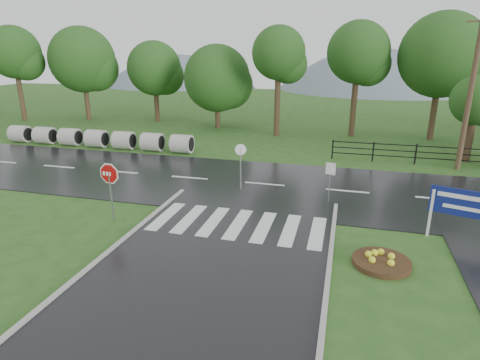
% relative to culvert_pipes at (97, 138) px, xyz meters
% --- Properties ---
extents(ground, '(120.00, 120.00, 0.00)m').
position_rel_culvert_pipes_xyz_m(ground, '(12.81, -15.00, -0.60)').
color(ground, '#29531B').
rests_on(ground, ground).
extents(main_road, '(90.00, 8.00, 0.04)m').
position_rel_culvert_pipes_xyz_m(main_road, '(12.81, -5.00, -0.60)').
color(main_road, black).
rests_on(main_road, ground).
extents(crosswalk, '(6.50, 2.80, 0.02)m').
position_rel_culvert_pipes_xyz_m(crosswalk, '(12.81, -10.00, -0.54)').
color(crosswalk, silver).
rests_on(crosswalk, ground).
extents(fence_west, '(9.58, 0.08, 1.20)m').
position_rel_culvert_pipes_xyz_m(fence_west, '(20.56, 1.00, 0.12)').
color(fence_west, black).
rests_on(fence_west, ground).
extents(hills, '(102.00, 48.00, 48.00)m').
position_rel_culvert_pipes_xyz_m(hills, '(16.30, 50.00, -16.14)').
color(hills, slate).
rests_on(hills, ground).
extents(treeline, '(83.20, 5.20, 10.00)m').
position_rel_culvert_pipes_xyz_m(treeline, '(13.81, 9.00, -0.60)').
color(treeline, '#1C4816').
rests_on(treeline, ground).
extents(culvert_pipes, '(13.90, 1.20, 1.20)m').
position_rel_culvert_pipes_xyz_m(culvert_pipes, '(0.00, 0.00, 0.00)').
color(culvert_pipes, '#9E9B93').
rests_on(culvert_pipes, ground).
extents(stop_sign, '(1.11, 0.10, 2.50)m').
position_rel_culvert_pipes_xyz_m(stop_sign, '(7.98, -10.86, 1.15)').
color(stop_sign, '#939399').
rests_on(stop_sign, ground).
extents(estate_billboard, '(2.06, 0.67, 1.87)m').
position_rel_culvert_pipes_xyz_m(estate_billboard, '(20.63, -9.13, 0.68)').
color(estate_billboard, silver).
rests_on(estate_billboard, ground).
extents(flower_bed, '(1.80, 1.80, 0.36)m').
position_rel_culvert_pipes_xyz_m(flower_bed, '(17.92, -11.70, -0.47)').
color(flower_bed, '#332111').
rests_on(flower_bed, ground).
extents(reg_sign_small, '(0.41, 0.13, 1.89)m').
position_rel_culvert_pipes_xyz_m(reg_sign_small, '(16.03, -6.92, 0.76)').
color(reg_sign_small, '#939399').
rests_on(reg_sign_small, ground).
extents(reg_sign_round, '(0.51, 0.17, 2.26)m').
position_rel_culvert_pipes_xyz_m(reg_sign_round, '(11.86, -6.06, 0.83)').
color(reg_sign_round, '#939399').
rests_on(reg_sign_round, ground).
extents(utility_pole_east, '(1.50, 0.28, 8.44)m').
position_rel_culvert_pipes_xyz_m(utility_pole_east, '(22.74, 0.50, 3.69)').
color(utility_pole_east, '#473523').
rests_on(utility_pole_east, ground).
extents(entrance_tree_left, '(2.85, 2.85, 5.07)m').
position_rel_culvert_pipes_xyz_m(entrance_tree_left, '(23.63, 2.50, 3.00)').
color(entrance_tree_left, '#3D2B1C').
rests_on(entrance_tree_left, ground).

